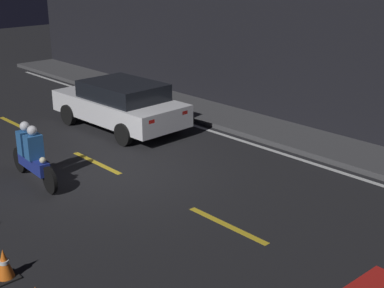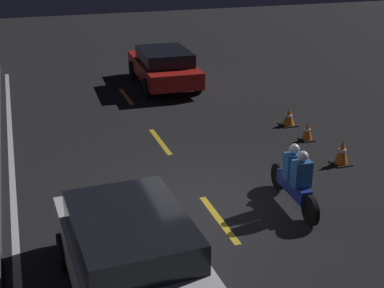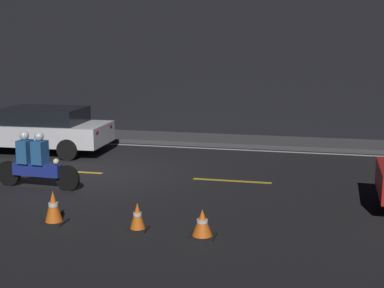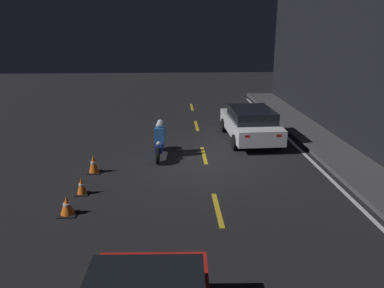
{
  "view_description": "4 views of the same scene",
  "coord_description": "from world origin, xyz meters",
  "px_view_note": "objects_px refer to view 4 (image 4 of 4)",
  "views": [
    {
      "loc": [
        9.75,
        -6.75,
        4.89
      ],
      "look_at": [
        1.96,
        0.52,
        1.14
      ],
      "focal_mm": 50.0,
      "sensor_mm": 36.0,
      "label": 1
    },
    {
      "loc": [
        -9.8,
        3.52,
        5.46
      ],
      "look_at": [
        0.69,
        0.01,
        1.0
      ],
      "focal_mm": 50.0,
      "sensor_mm": 36.0,
      "label": 2
    },
    {
      "loc": [
        5.42,
        -12.97,
        3.48
      ],
      "look_at": [
        2.38,
        0.37,
        0.83
      ],
      "focal_mm": 50.0,
      "sensor_mm": 36.0,
      "label": 3
    },
    {
      "loc": [
        12.62,
        -1.18,
        4.76
      ],
      "look_at": [
        1.02,
        -0.57,
        1.1
      ],
      "focal_mm": 35.0,
      "sensor_mm": 36.0,
      "label": 4
    }
  ],
  "objects_px": {
    "motorcycle": "(160,140)",
    "traffic_cone_far": "(67,206)",
    "traffic_cone_near": "(94,164)",
    "sedan_white": "(250,123)",
    "traffic_cone_mid": "(82,186)"
  },
  "relations": [
    {
      "from": "motorcycle",
      "to": "traffic_cone_far",
      "type": "relative_size",
      "value": 4.31
    },
    {
      "from": "traffic_cone_near",
      "to": "motorcycle",
      "type": "bearing_deg",
      "value": 126.06
    },
    {
      "from": "sedan_white",
      "to": "traffic_cone_mid",
      "type": "bearing_deg",
      "value": 128.87
    },
    {
      "from": "traffic_cone_near",
      "to": "sedan_white",
      "type": "bearing_deg",
      "value": 120.26
    },
    {
      "from": "sedan_white",
      "to": "motorcycle",
      "type": "distance_m",
      "value": 4.31
    },
    {
      "from": "motorcycle",
      "to": "traffic_cone_far",
      "type": "bearing_deg",
      "value": -23.16
    },
    {
      "from": "motorcycle",
      "to": "traffic_cone_near",
      "type": "relative_size",
      "value": 3.47
    },
    {
      "from": "sedan_white",
      "to": "traffic_cone_mid",
      "type": "height_order",
      "value": "sedan_white"
    },
    {
      "from": "traffic_cone_near",
      "to": "traffic_cone_far",
      "type": "distance_m",
      "value": 2.98
    },
    {
      "from": "traffic_cone_mid",
      "to": "sedan_white",
      "type": "bearing_deg",
      "value": 130.84
    },
    {
      "from": "traffic_cone_mid",
      "to": "traffic_cone_near",
      "type": "bearing_deg",
      "value": 179.41
    },
    {
      "from": "sedan_white",
      "to": "traffic_cone_near",
      "type": "height_order",
      "value": "sedan_white"
    },
    {
      "from": "sedan_white",
      "to": "traffic_cone_far",
      "type": "distance_m",
      "value": 8.98
    },
    {
      "from": "traffic_cone_mid",
      "to": "traffic_cone_far",
      "type": "relative_size",
      "value": 1.03
    },
    {
      "from": "sedan_white",
      "to": "motorcycle",
      "type": "relative_size",
      "value": 2.0
    }
  ]
}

